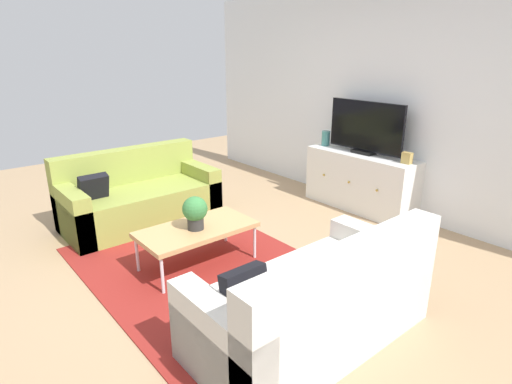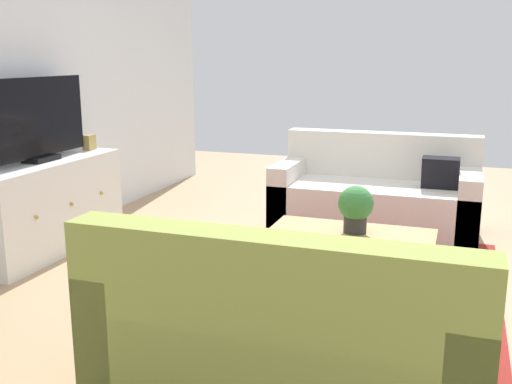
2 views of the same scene
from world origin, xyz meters
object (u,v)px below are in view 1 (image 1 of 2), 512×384
glass_vase (326,138)px  mantel_clock (407,158)px  couch_left_side (137,198)px  couch_right_side (318,308)px  tv_console (360,181)px  potted_plant (195,211)px  flat_screen_tv (366,128)px  coffee_table (197,230)px

glass_vase → mantel_clock: size_ratio=1.52×
couch_left_side → mantel_clock: 3.16m
couch_right_side → tv_console: bearing=121.5°
couch_left_side → glass_vase: glass_vase is taller
potted_plant → flat_screen_tv: 2.50m
tv_console → glass_vase: bearing=180.0°
couch_right_side → flat_screen_tv: bearing=121.3°
couch_right_side → couch_left_side: bearing=180.0°
mantel_clock → couch_right_side: bearing=-70.4°
couch_left_side → potted_plant: bearing=-2.5°
couch_right_side → flat_screen_tv: size_ratio=1.66×
mantel_clock → glass_vase: bearing=180.0°
potted_plant → tv_console: tv_console is taller
couch_left_side → tv_console: 2.76m
flat_screen_tv → couch_right_side: bearing=-58.7°
glass_vase → couch_left_side: bearing=-108.7°
glass_vase → mantel_clock: 1.22m
flat_screen_tv → glass_vase: (-0.61, -0.02, -0.22)m
tv_console → glass_vase: (-0.61, 0.00, 0.46)m
tv_console → flat_screen_tv: size_ratio=1.40×
tv_console → coffee_table: bearing=-90.7°
couch_left_side → couch_right_side: same height
tv_console → couch_left_side: bearing=-120.8°
flat_screen_tv → glass_vase: flat_screen_tv is taller
couch_left_side → potted_plant: 1.43m
glass_vase → potted_plant: bearing=-76.1°
potted_plant → mantel_clock: 2.52m
flat_screen_tv → glass_vase: 0.65m
mantel_clock → couch_left_side: bearing=-130.4°
couch_left_side → couch_right_side: (2.87, 0.00, 0.00)m
coffee_table → glass_vase: bearing=103.5°
couch_left_side → glass_vase: 2.56m
tv_console → flat_screen_tv: bearing=90.0°
potted_plant → glass_vase: glass_vase is taller
couch_right_side → potted_plant: couch_right_side is taller
couch_right_side → flat_screen_tv: flat_screen_tv is taller
potted_plant → glass_vase: (-0.60, 2.44, 0.26)m
coffee_table → glass_vase: size_ratio=5.43×
mantel_clock → coffee_table: bearing=-104.8°
couch_left_side → couch_right_side: bearing=0.0°
tv_console → flat_screen_tv: (0.00, 0.02, 0.68)m
coffee_table → mantel_clock: mantel_clock is taller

